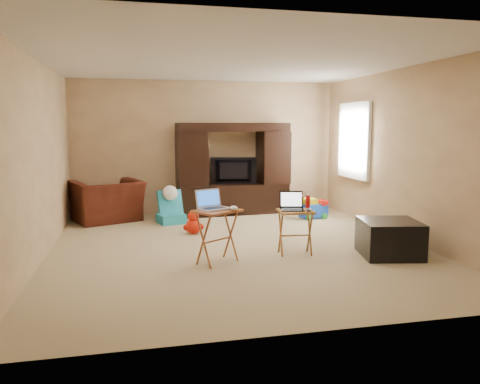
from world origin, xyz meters
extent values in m
plane|color=tan|center=(0.00, 0.00, 0.00)|extent=(5.50, 5.50, 0.00)
plane|color=silver|center=(0.00, 0.00, 2.50)|extent=(5.50, 5.50, 0.00)
plane|color=tan|center=(0.00, 2.75, 1.25)|extent=(5.00, 0.00, 5.00)
plane|color=tan|center=(0.00, -2.75, 1.25)|extent=(5.00, 0.00, 5.00)
plane|color=tan|center=(-2.50, 0.00, 1.25)|extent=(0.00, 5.50, 5.50)
plane|color=tan|center=(2.50, 0.00, 1.25)|extent=(0.00, 5.50, 5.50)
plane|color=white|center=(2.48, 1.55, 1.40)|extent=(0.00, 1.20, 1.20)
cube|color=white|center=(2.46, 1.55, 1.40)|extent=(0.06, 1.14, 1.34)
cube|color=black|center=(0.46, 2.45, 0.86)|extent=(2.13, 0.67, 1.72)
imported|color=black|center=(0.46, 2.41, 0.82)|extent=(0.88, 0.26, 0.50)
imported|color=#44180E|center=(-1.83, 2.24, 0.36)|extent=(1.38, 1.31, 0.72)
cube|color=black|center=(1.83, -0.83, 0.23)|extent=(0.84, 0.84, 0.46)
cube|color=#965024|center=(-0.39, -0.67, 0.33)|extent=(0.65, 0.62, 0.66)
cube|color=#9E6126|center=(0.67, -0.51, 0.29)|extent=(0.48, 0.40, 0.58)
cube|color=#BBBBC0|center=(-0.42, -0.64, 0.78)|extent=(0.43, 0.40, 0.24)
cube|color=black|center=(0.63, -0.49, 0.70)|extent=(0.35, 0.31, 0.24)
ellipsoid|color=white|center=(-0.20, -0.74, 0.69)|extent=(0.11, 0.15, 0.05)
ellipsoid|color=#404045|center=(0.80, -0.63, 0.61)|extent=(0.09, 0.12, 0.05)
cylinder|color=red|center=(0.86, -0.43, 0.67)|extent=(0.06, 0.06, 0.18)
camera|label=1|loc=(-1.32, -6.14, 1.67)|focal=35.00mm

